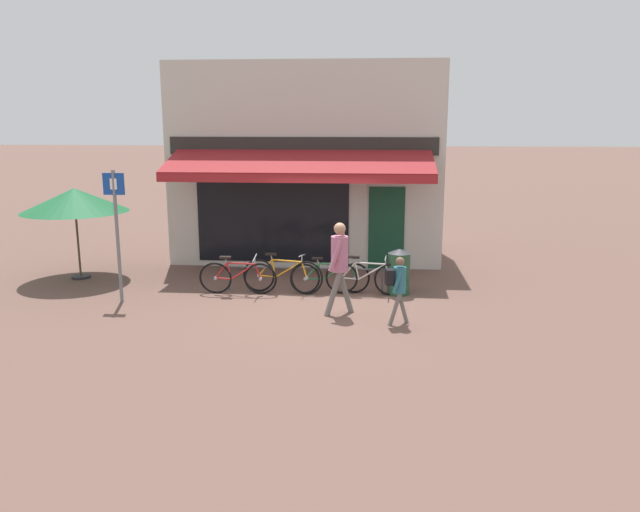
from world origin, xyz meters
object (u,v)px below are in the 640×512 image
bicycle_green (330,277)px  parking_sign (117,223)px  bicycle_red (238,277)px  bicycle_orange (282,275)px  litter_bin (399,271)px  pedestrian_child (398,282)px  cafe_parasol (75,200)px  bicycle_silver (366,277)px  pedestrian_adult (339,258)px

bicycle_green → parking_sign: (-4.30, -1.04, 1.31)m
bicycle_red → bicycle_orange: bicycle_orange is taller
bicycle_red → parking_sign: 2.75m
bicycle_green → litter_bin: size_ratio=1.75×
pedestrian_child → cafe_parasol: (-7.45, 2.89, 1.07)m
bicycle_green → cafe_parasol: (-6.07, 0.84, 1.52)m
parking_sign → pedestrian_child: bearing=-10.1°
bicycle_green → bicycle_silver: 0.79m
bicycle_silver → litter_bin: (0.71, 0.10, 0.12)m
bicycle_orange → litter_bin: bearing=9.4°
pedestrian_child → bicycle_orange: bearing=129.9°
bicycle_silver → litter_bin: 0.73m
bicycle_silver → cafe_parasol: size_ratio=0.72×
litter_bin → bicycle_green: bearing=-179.1°
litter_bin → bicycle_red: bearing=-175.0°
litter_bin → parking_sign: bearing=-169.6°
pedestrian_adult → parking_sign: bearing=165.0°
bicycle_green → parking_sign: parking_sign is taller
cafe_parasol → pedestrian_child: bearing=-21.2°
bicycle_red → pedestrian_child: 3.84m
bicycle_orange → pedestrian_adult: 2.10m
pedestrian_adult → pedestrian_child: 1.27m
bicycle_green → litter_bin: (1.50, 0.02, 0.15)m
pedestrian_adult → parking_sign: size_ratio=0.67×
parking_sign → cafe_parasol: bearing=133.3°
bicycle_green → bicycle_silver: bearing=-14.1°
pedestrian_adult → litter_bin: pedestrian_adult is taller
bicycle_orange → pedestrian_child: 3.17m
bicycle_silver → pedestrian_child: 2.11m
cafe_parasol → bicycle_green: bearing=-7.8°
pedestrian_child → cafe_parasol: bearing=148.2°
bicycle_red → bicycle_silver: bearing=3.2°
bicycle_orange → bicycle_red: bearing=-158.9°
bicycle_red → bicycle_silver: (2.78, 0.20, 0.00)m
pedestrian_adult → cafe_parasol: cafe_parasol is taller
parking_sign → bicycle_silver: bearing=10.7°
pedestrian_adult → pedestrian_child: (1.10, -0.55, -0.32)m
bicycle_silver → pedestrian_adult: size_ratio=0.97×
bicycle_green → cafe_parasol: size_ratio=0.71×
parking_sign → pedestrian_adult: bearing=-5.8°
bicycle_orange → litter_bin: (2.54, 0.08, 0.12)m
bicycle_red → bicycle_silver: size_ratio=0.96×
bicycle_green → litter_bin: bearing=-7.4°
litter_bin → cafe_parasol: size_ratio=0.41×
parking_sign → cafe_parasol: 2.59m
bicycle_silver → pedestrian_child: pedestrian_child is taller
cafe_parasol → litter_bin: bearing=-6.1°
bicycle_orange → bicycle_silver: (1.83, -0.02, -0.01)m
bicycle_silver → parking_sign: 5.33m
pedestrian_adult → cafe_parasol: 6.81m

